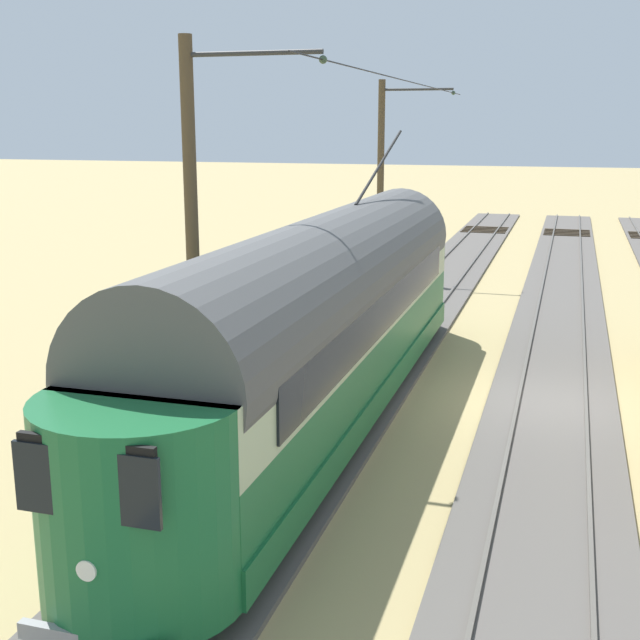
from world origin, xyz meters
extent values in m
plane|color=tan|center=(0.00, 0.00, 0.00)|extent=(220.00, 220.00, 0.00)
cube|color=#56514C|center=(0.00, 0.00, 0.05)|extent=(2.80, 80.00, 0.10)
cube|color=#59544C|center=(0.72, 0.00, 0.14)|extent=(0.07, 80.00, 0.08)
cube|color=#59544C|center=(-0.72, 0.00, 0.14)|extent=(0.07, 80.00, 0.08)
cube|color=#2D2316|center=(0.00, -32.00, 0.11)|extent=(2.50, 0.24, 0.08)
cube|color=#2D2316|center=(0.00, -31.35, 0.11)|extent=(2.50, 0.24, 0.08)
cube|color=#2D2316|center=(0.00, -30.70, 0.11)|extent=(2.50, 0.24, 0.08)
cube|color=#2D2316|center=(0.00, -30.05, 0.11)|extent=(2.50, 0.24, 0.08)
cube|color=#2D2316|center=(0.00, -29.40, 0.11)|extent=(2.50, 0.24, 0.08)
cube|color=#56514C|center=(4.59, 0.00, 0.05)|extent=(2.80, 80.00, 0.10)
cube|color=#59544C|center=(5.31, 0.00, 0.14)|extent=(0.07, 80.00, 0.08)
cube|color=#59544C|center=(3.87, 0.00, 0.14)|extent=(0.07, 80.00, 0.08)
cube|color=#2D2316|center=(4.59, -32.00, 0.11)|extent=(2.50, 0.24, 0.08)
cube|color=#2D2316|center=(4.59, -31.35, 0.11)|extent=(2.50, 0.24, 0.08)
cube|color=#2D2316|center=(4.59, -30.70, 0.11)|extent=(2.50, 0.24, 0.08)
cube|color=#2D2316|center=(4.59, -30.05, 0.11)|extent=(2.50, 0.24, 0.08)
cube|color=#2D2316|center=(4.59, -29.40, 0.11)|extent=(2.50, 0.24, 0.08)
cube|color=#196033|center=(4.59, 2.11, 0.71)|extent=(2.65, 15.73, 0.55)
cube|color=#196033|center=(4.59, 2.11, 1.46)|extent=(2.55, 15.73, 0.95)
cube|color=#B7C699|center=(4.59, 2.11, 2.46)|extent=(2.55, 15.73, 1.05)
cylinder|color=#4C4C4C|center=(4.59, 2.11, 2.98)|extent=(2.65, 15.42, 2.65)
cylinder|color=#196033|center=(4.59, 9.93, 1.70)|extent=(2.55, 2.55, 2.55)
cylinder|color=#196033|center=(4.59, -5.70, 1.70)|extent=(2.55, 2.55, 2.55)
cube|color=black|center=(4.59, 11.06, 2.72)|extent=(1.63, 0.08, 0.36)
cube|color=black|center=(4.59, 11.10, 2.41)|extent=(1.73, 0.06, 0.80)
cube|color=black|center=(5.88, 2.11, 2.46)|extent=(0.04, 13.22, 0.80)
cube|color=black|center=(3.29, 2.11, 2.46)|extent=(0.04, 13.22, 0.80)
cylinder|color=silver|center=(4.59, 11.19, 1.46)|extent=(0.24, 0.06, 0.24)
cylinder|color=black|center=(4.59, -2.73, 5.11)|extent=(0.07, 4.99, 1.67)
cylinder|color=black|center=(5.31, 7.15, 0.56)|extent=(0.10, 0.76, 0.76)
cylinder|color=black|center=(3.87, 7.15, 0.56)|extent=(0.10, 0.76, 0.76)
cylinder|color=black|center=(5.31, -2.92, 0.56)|extent=(0.10, 0.76, 0.76)
cylinder|color=black|center=(3.87, -2.92, 0.56)|extent=(0.10, 0.76, 0.76)
cylinder|color=#4C3D28|center=(7.45, -15.50, 3.92)|extent=(0.28, 0.28, 7.85)
cylinder|color=#2D2D2D|center=(6.02, -15.50, 7.45)|extent=(2.86, 0.10, 0.10)
sphere|color=#334733|center=(4.59, -15.50, 7.30)|extent=(0.16, 0.16, 0.16)
cylinder|color=#4C3D28|center=(7.45, 2.37, 3.92)|extent=(0.28, 0.28, 7.85)
cylinder|color=#2D2D2D|center=(6.02, 2.37, 7.45)|extent=(2.86, 0.10, 0.10)
sphere|color=#334733|center=(4.59, 2.37, 7.30)|extent=(0.16, 0.16, 0.16)
cylinder|color=black|center=(4.59, -6.56, 7.30)|extent=(0.03, 21.87, 0.03)
cylinder|color=black|center=(6.02, -15.50, 7.45)|extent=(2.86, 0.02, 0.02)
camera|label=1|loc=(-0.11, 18.11, 6.10)|focal=46.45mm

